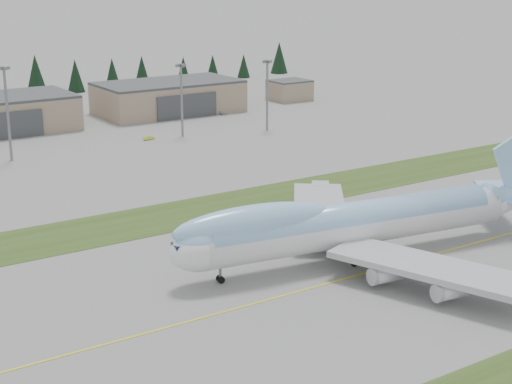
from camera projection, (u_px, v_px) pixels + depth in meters
ground at (346, 279)px, 127.51m from camera, size 7000.00×7000.00×0.00m
grass_strip_far at (208, 209)px, 163.61m from camera, size 400.00×18.00×0.08m
taxiway_line_main at (346, 279)px, 127.51m from camera, size 400.00×0.40×0.02m
boeing_747_freighter at (354, 223)px, 134.33m from camera, size 76.58×65.20×20.09m
hangar_right at (169, 97)px, 270.02m from camera, size 48.00×26.60×10.80m
control_shed at (290, 90)px, 295.36m from camera, size 14.00×12.00×7.60m
service_vehicle_b at (149, 140)px, 228.97m from camera, size 3.77×1.96×1.18m
service_vehicle_c at (221, 114)px, 267.81m from camera, size 2.34×3.98×1.08m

